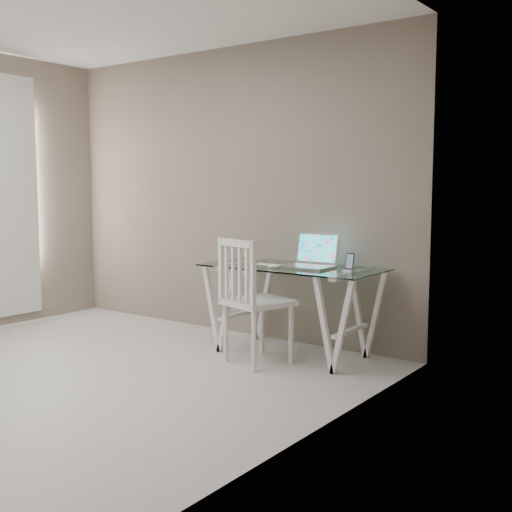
# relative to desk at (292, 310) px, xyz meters

# --- Properties ---
(room) EXTENTS (4.50, 4.52, 2.71)m
(room) POSITION_rel_desk_xyz_m (-1.04, -1.83, 1.33)
(room) COLOR #ADAAA5
(room) RESTS_ON ground
(desk) EXTENTS (1.50, 0.70, 0.75)m
(desk) POSITION_rel_desk_xyz_m (0.00, 0.00, 0.00)
(desk) COLOR silver
(desk) RESTS_ON ground
(chair) EXTENTS (0.57, 0.57, 1.01)m
(chair) POSITION_rel_desk_xyz_m (-0.11, -0.44, 0.17)
(chair) COLOR silver
(chair) RESTS_ON ground
(laptop) EXTENTS (0.40, 0.33, 0.28)m
(laptop) POSITION_rel_desk_xyz_m (0.15, 0.06, 0.43)
(laptop) COLOR #B9BABE
(laptop) RESTS_ON desk
(keyboard) EXTENTS (0.26, 0.11, 0.01)m
(keyboard) POSITION_rel_desk_xyz_m (-0.19, -0.06, 0.37)
(keyboard) COLOR silver
(keyboard) RESTS_ON desk
(mouse) EXTENTS (0.11, 0.06, 0.03)m
(mouse) POSITION_rel_desk_xyz_m (-0.06, -0.19, 0.38)
(mouse) COLOR white
(mouse) RESTS_ON desk
(phone_dock) EXTENTS (0.08, 0.08, 0.14)m
(phone_dock) POSITION_rel_desk_xyz_m (0.53, -0.00, 0.40)
(phone_dock) COLOR white
(phone_dock) RESTS_ON desk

